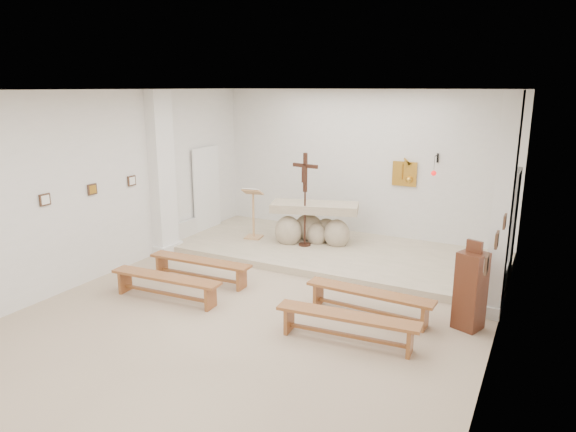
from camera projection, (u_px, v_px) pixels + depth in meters
The scene contains 27 objects.
ground at pixel (250, 318), 8.09m from camera, with size 7.00×10.00×0.00m, color tan.
wall_left at pixel (83, 189), 9.22m from camera, with size 0.02×10.00×3.50m, color silver.
wall_right at pixel (497, 242), 6.10m from camera, with size 0.02×10.00×3.50m, color silver.
wall_back at pixel (361, 166), 11.96m from camera, with size 7.00×0.02×3.50m, color silver.
ceiling at pixel (245, 91), 7.24m from camera, with size 7.00×10.00×0.02m, color silver.
sanctuary_platform at pixel (335, 252), 11.09m from camera, with size 6.98×3.00×0.15m, color beige.
pilaster_left at pixel (162, 174), 10.89m from camera, with size 0.26×0.55×3.50m, color white.
pilaster_right at pixel (503, 207), 7.88m from camera, with size 0.26×0.55×3.50m, color white.
gold_wall_relief at pixel (405, 174), 11.49m from camera, with size 0.55×0.04×0.55m, color #BE892C.
sanctuary_lamp at pixel (434, 171), 10.92m from camera, with size 0.11×0.36×0.44m.
station_frame_left_front at pixel (45, 200), 8.53m from camera, with size 0.03×0.20×0.20m, color #422B1D.
station_frame_left_mid at pixel (92, 189), 9.39m from camera, with size 0.03×0.20×0.20m, color #422B1D.
station_frame_left_rear at pixel (132, 181), 10.25m from camera, with size 0.03×0.20×0.20m, color #422B1D.
station_frame_right_front at pixel (487, 264), 5.43m from camera, with size 0.03×0.20×0.20m, color #422B1D.
station_frame_right_mid at pixel (497, 240), 6.29m from camera, with size 0.03×0.20×0.20m, color #422B1D.
station_frame_right_rear at pixel (505, 221), 7.15m from camera, with size 0.03×0.20×0.20m, color #422B1D.
radiator_left at pixel (184, 232), 11.88m from camera, with size 0.10×0.85×0.52m, color silver.
radiator_right at pixel (502, 283), 8.82m from camera, with size 0.10×0.85×0.52m, color silver.
altar at pixel (313, 226), 11.46m from camera, with size 2.04×1.27×0.98m.
lectern at pixel (253, 213), 11.71m from camera, with size 0.48×0.43×1.20m.
crucifix_stand at pixel (305, 193), 11.01m from camera, with size 0.62×0.27×2.04m.
potted_plant at pixel (334, 231), 11.58m from camera, with size 0.42×0.37×0.47m, color #305622.
donation_pedestal at pixel (471, 290), 7.62m from camera, with size 0.48×0.48×1.38m.
bench_left_front at pixel (200, 265), 9.54m from camera, with size 2.07×0.41×0.43m.
bench_right_front at pixel (369, 297), 8.07m from camera, with size 2.07×0.40×0.43m.
bench_left_second at pixel (166, 282), 8.71m from camera, with size 2.07×0.45×0.43m.
bench_right_second at pixel (347, 321), 7.24m from camera, with size 2.08×0.50×0.43m.
Camera 1 is at (3.97, -6.33, 3.54)m, focal length 32.00 mm.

